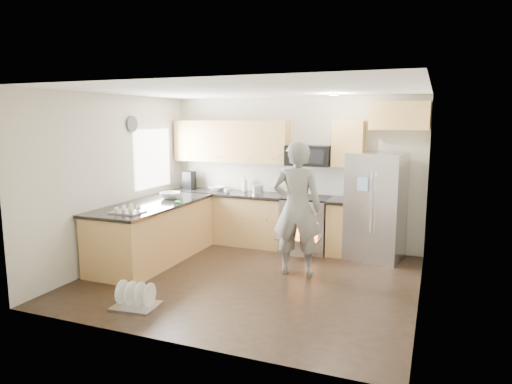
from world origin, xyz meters
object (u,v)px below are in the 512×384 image
at_px(dish_rack, 136,300).
at_px(refrigerator, 375,207).
at_px(stove_range, 306,211).
at_px(person, 297,208).

bearing_deg(dish_rack, refrigerator, 51.73).
height_order(stove_range, dish_rack, stove_range).
height_order(person, dish_rack, person).
relative_size(stove_range, person, 0.92).
relative_size(person, dish_rack, 3.51).
xyz_separation_m(stove_range, dish_rack, (-1.23, -3.10, -0.59)).
bearing_deg(person, refrigerator, -137.28).
bearing_deg(refrigerator, stove_range, -173.81).
xyz_separation_m(refrigerator, dish_rack, (-2.38, -3.02, -0.77)).
xyz_separation_m(stove_range, person, (0.20, -1.23, 0.29)).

